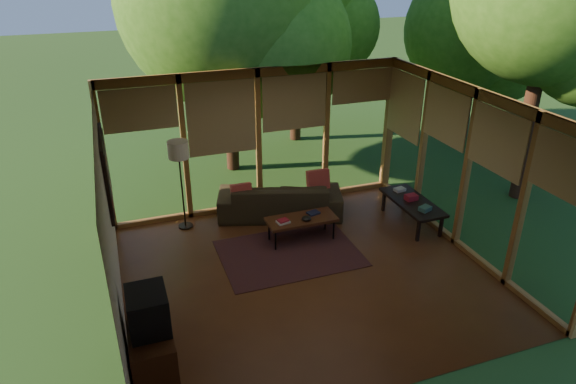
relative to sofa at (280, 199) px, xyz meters
name	(u,v)px	position (x,y,z in m)	size (l,w,h in m)	color
floor	(307,273)	(-0.24, -2.00, -0.34)	(5.50, 5.50, 0.00)	brown
ceiling	(310,105)	(-0.24, -2.00, 2.36)	(5.50, 5.50, 0.00)	white
wall_left	(110,227)	(-2.99, -2.00, 1.01)	(0.04, 5.00, 2.70)	beige
wall_front	(397,296)	(-0.24, -4.50, 1.01)	(5.50, 0.04, 2.70)	beige
window_wall_back	(259,141)	(-0.24, 0.50, 1.01)	(5.50, 0.12, 2.70)	#A26C32
window_wall_right	(466,171)	(2.51, -2.00, 1.01)	(0.12, 5.00, 2.70)	#A26C32
exterior_lawn	(441,99)	(7.76, 6.00, -0.35)	(40.00, 40.00, 0.00)	#254A1B
tree_nw	(225,1)	(-0.28, 2.57, 3.29)	(4.36, 4.36, 5.81)	#3A2115
tree_far	(471,30)	(5.82, 2.54, 2.44)	(3.23, 3.23, 4.40)	#3A2115
rug	(289,253)	(-0.30, -1.36, -0.33)	(2.26, 1.60, 0.01)	maroon
sofa	(280,199)	(0.00, 0.00, 0.00)	(2.30, 0.90, 0.67)	#372D1B
pillow_left	(242,194)	(-0.75, -0.05, 0.23)	(0.37, 0.12, 0.37)	#9B0F0E
pillow_right	(318,182)	(0.75, -0.05, 0.26)	(0.43, 0.14, 0.43)	#9B0F0E
ct_book_lower	(283,222)	(-0.30, -1.06, 0.11)	(0.21, 0.16, 0.03)	#B9AFA8
ct_book_upper	(283,220)	(-0.30, -1.06, 0.13)	(0.17, 0.13, 0.03)	maroon
ct_book_side	(313,213)	(0.30, -0.93, 0.11)	(0.21, 0.15, 0.03)	#161931
ct_bowl	(306,218)	(0.10, -1.11, 0.13)	(0.16, 0.16, 0.07)	black
media_cabinet	(152,348)	(-2.71, -3.22, -0.04)	(0.50, 1.00, 0.60)	#502815
television	(148,311)	(-2.69, -3.22, 0.51)	(0.45, 0.55, 0.50)	black
console_book_a	(425,209)	(2.16, -1.53, 0.16)	(0.21, 0.15, 0.08)	#355D55
console_book_b	(411,197)	(2.16, -1.08, 0.17)	(0.22, 0.16, 0.10)	maroon
console_book_c	(400,190)	(2.16, -0.68, 0.15)	(0.20, 0.14, 0.05)	#B9AFA8
floor_lamp	(179,155)	(-1.78, 0.13, 1.07)	(0.36, 0.36, 1.65)	black
coffee_table	(301,220)	(0.05, -1.01, 0.06)	(1.20, 0.50, 0.43)	#502815
side_console	(412,203)	(2.16, -1.13, 0.07)	(0.60, 1.40, 0.46)	black
wall_painting	(107,172)	(-2.96, -0.60, 1.21)	(0.06, 1.35, 1.15)	black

